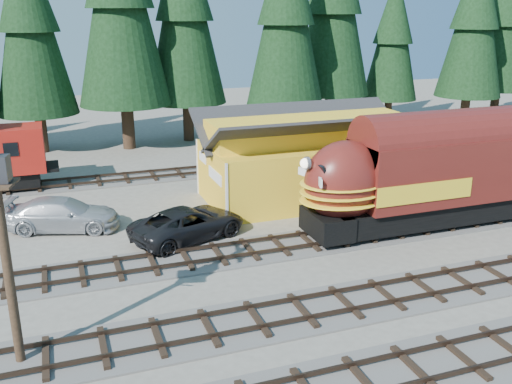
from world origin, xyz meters
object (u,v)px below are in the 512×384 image
object	(u,v)px
locomotive	(447,175)
pickup_truck_b	(63,214)
pickup_truck_a	(189,223)
depot	(309,149)
utility_pole	(0,212)

from	to	relation	value
locomotive	pickup_truck_b	bearing A→B (deg)	162.45
locomotive	pickup_truck_a	xyz separation A→B (m)	(-13.05, 2.54, -1.86)
depot	utility_pole	size ratio (longest dim) A/B	1.43
locomotive	pickup_truck_a	world-z (taller)	locomotive
pickup_truck_b	depot	bearing A→B (deg)	-70.71
depot	pickup_truck_a	distance (m)	9.42
depot	locomotive	distance (m)	8.07
locomotive	pickup_truck_a	distance (m)	13.42
locomotive	utility_pole	distance (m)	21.43
pickup_truck_b	utility_pole	bearing A→B (deg)	-171.33
depot	utility_pole	world-z (taller)	utility_pole
depot	locomotive	world-z (taller)	depot
utility_pole	depot	bearing A→B (deg)	52.12
depot	pickup_truck_b	world-z (taller)	depot
depot	pickup_truck_b	size ratio (longest dim) A/B	2.25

